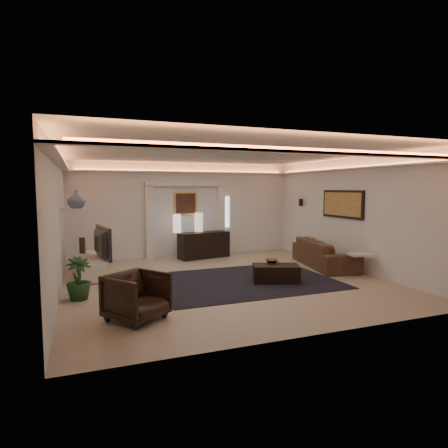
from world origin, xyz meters
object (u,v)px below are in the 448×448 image
object	(u,v)px
console	(204,245)
armchair	(137,296)
sofa	(324,253)
coffee_table	(276,273)

from	to	relation	value
console	armchair	world-z (taller)	console
console	sofa	size ratio (longest dim) A/B	0.64
sofa	coffee_table	xyz separation A→B (m)	(-2.09, -1.09, -0.15)
console	coffee_table	world-z (taller)	console
coffee_table	armchair	size ratio (longest dim) A/B	1.21
sofa	armchair	distance (m)	5.91
coffee_table	sofa	bearing A→B (deg)	48.56
console	armchair	distance (m)	5.50
sofa	coffee_table	world-z (taller)	sofa
console	armchair	size ratio (longest dim) A/B	1.86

